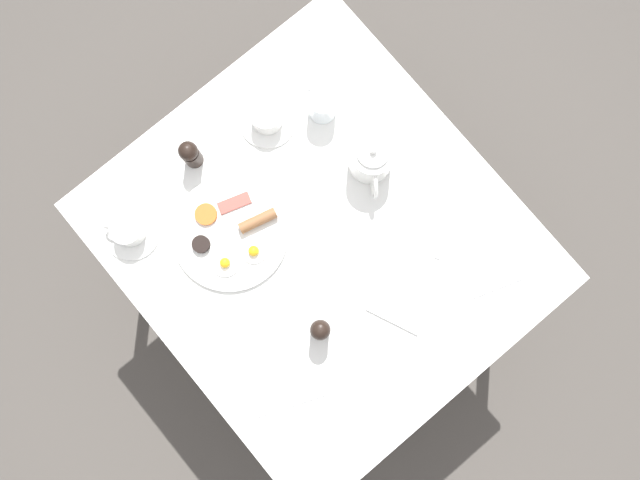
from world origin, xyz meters
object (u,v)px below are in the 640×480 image
at_px(teacup_with_saucer_right, 267,118).
at_px(knife_by_plate, 294,403).
at_px(napkin_folded, 399,307).
at_px(water_glass_tall, 322,105).
at_px(fork_by_plate, 452,226).
at_px(breakfast_plate, 231,234).
at_px(pepper_grinder, 320,330).
at_px(spoon_for_tea, 497,286).
at_px(teapot_near, 371,159).
at_px(fork_spare, 315,60).
at_px(salt_grinder, 190,154).
at_px(teacup_with_saucer_left, 129,231).

distance_m(teacup_with_saucer_right, knife_by_plate, 0.72).
height_order(teacup_with_saucer_right, napkin_folded, teacup_with_saucer_right).
height_order(water_glass_tall, fork_by_plate, water_glass_tall).
bearing_deg(breakfast_plate, teacup_with_saucer_right, 33.46).
bearing_deg(pepper_grinder, spoon_for_tea, -26.36).
bearing_deg(teapot_near, fork_spare, 20.70).
relative_size(salt_grinder, spoon_for_tea, 0.78).
height_order(napkin_folded, knife_by_plate, napkin_folded).
height_order(teapot_near, fork_by_plate, teapot_near).
distance_m(salt_grinder, knife_by_plate, 0.67).
xyz_separation_m(breakfast_plate, water_glass_tall, (0.39, 0.10, 0.03)).
height_order(water_glass_tall, napkin_folded, water_glass_tall).
height_order(water_glass_tall, spoon_for_tea, water_glass_tall).
bearing_deg(teapot_near, teacup_with_saucer_left, 100.26).
distance_m(salt_grinder, fork_by_plate, 0.69).
distance_m(breakfast_plate, spoon_for_tea, 0.69).
bearing_deg(salt_grinder, teacup_with_saucer_right, -11.41).
relative_size(teacup_with_saucer_left, napkin_folded, 0.88).
bearing_deg(pepper_grinder, teapot_near, 33.29).
relative_size(napkin_folded, fork_spare, 1.19).
relative_size(breakfast_plate, spoon_for_tea, 2.17).
relative_size(salt_grinder, napkin_folded, 0.64).
relative_size(pepper_grinder, fork_by_plate, 0.61).
bearing_deg(teacup_with_saucer_left, spoon_for_tea, -48.40).
height_order(salt_grinder, fork_by_plate, salt_grinder).
relative_size(fork_by_plate, fork_spare, 1.25).
distance_m(water_glass_tall, fork_spare, 0.15).
distance_m(breakfast_plate, knife_by_plate, 0.45).
relative_size(breakfast_plate, fork_by_plate, 1.69).
bearing_deg(teacup_with_saucer_left, salt_grinder, 10.63).
xyz_separation_m(water_glass_tall, spoon_for_tea, (0.04, -0.64, -0.04)).
distance_m(teacup_with_saucer_right, fork_by_plate, 0.55).
xyz_separation_m(teacup_with_saucer_left, spoon_for_tea, (0.63, -0.71, -0.02)).
bearing_deg(teacup_with_saucer_right, fork_spare, 13.48).
relative_size(breakfast_plate, teacup_with_saucer_left, 2.02).
distance_m(teapot_near, knife_by_plate, 0.64).
bearing_deg(knife_by_plate, fork_by_plate, 7.81).
height_order(water_glass_tall, salt_grinder, salt_grinder).
bearing_deg(teapot_near, fork_by_plate, -133.79).
bearing_deg(salt_grinder, napkin_folded, -75.86).
bearing_deg(napkin_folded, knife_by_plate, -178.10).
bearing_deg(salt_grinder, pepper_grinder, -93.20).
relative_size(teapot_near, knife_by_plate, 0.98).
bearing_deg(teapot_near, knife_by_plate, 156.33).
distance_m(breakfast_plate, teacup_with_saucer_left, 0.26).
relative_size(water_glass_tall, knife_by_plate, 0.48).
bearing_deg(water_glass_tall, spoon_for_tea, -86.00).
distance_m(pepper_grinder, salt_grinder, 0.55).
bearing_deg(teacup_with_saucer_right, napkin_folded, -95.07).
distance_m(salt_grinder, fork_spare, 0.42).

